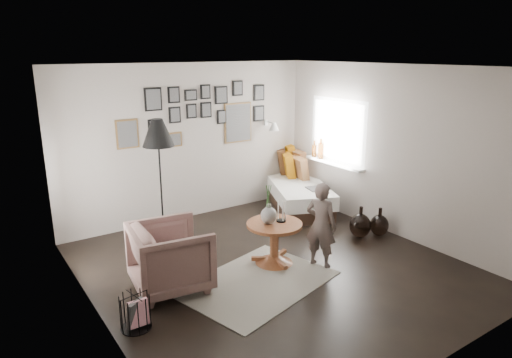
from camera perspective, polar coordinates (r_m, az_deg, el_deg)
ground at (r=6.19m, az=2.27°, el=-10.98°), size 4.80×4.80×0.00m
wall_back at (r=7.72m, az=-8.31°, el=4.56°), size 4.50×0.00×4.50m
wall_front at (r=4.15m, az=22.73°, el=-6.50°), size 4.50×0.00×4.50m
wall_left at (r=4.78m, az=-19.80°, el=-3.30°), size 0.00×4.80×4.80m
wall_right at (r=7.26m, az=16.84°, el=3.31°), size 0.00×4.80×4.80m
ceiling at (r=5.52m, az=2.57°, el=13.85°), size 4.80×4.80×0.00m
door_left at (r=5.98m, az=-22.45°, el=-2.32°), size 0.00×2.14×2.14m
window_right at (r=8.17m, az=9.03°, el=2.50°), size 0.15×1.32×1.30m
gallery_wall at (r=7.76m, az=-6.46°, el=8.00°), size 2.74×0.03×1.08m
wall_sconce at (r=8.26m, az=2.22°, el=6.60°), size 0.18×0.36×0.16m
rug at (r=5.81m, az=0.12°, el=-12.82°), size 2.10×1.71×0.01m
pedestal_table at (r=6.18m, az=2.29°, el=-8.22°), size 0.74×0.74×0.58m
vase at (r=5.98m, az=1.61°, el=-4.18°), size 0.21×0.21×0.53m
candles at (r=6.08m, az=3.17°, el=-4.14°), size 0.13×0.13×0.28m
daybed at (r=8.49m, az=4.68°, el=-1.11°), size 1.65×2.25×1.02m
magazine_on_daybed at (r=7.94m, az=7.37°, el=-1.22°), size 0.30×0.36×0.02m
armchair at (r=5.62m, az=-10.62°, el=-9.54°), size 1.00×0.98×0.81m
armchair_cushion at (r=5.64m, az=-10.59°, el=-8.61°), size 0.43×0.44×0.17m
floor_lamp at (r=6.42m, az=-12.13°, el=5.06°), size 0.44×0.44×1.89m
magazine_basket at (r=5.06m, az=-14.84°, el=-15.76°), size 0.35×0.35×0.38m
demijohn_large at (r=7.22m, az=12.89°, el=-5.68°), size 0.33×0.33×0.49m
demijohn_small at (r=7.36m, az=15.15°, el=-5.58°), size 0.29×0.29×0.45m
child at (r=6.06m, az=8.13°, el=-5.71°), size 0.43×0.50×1.16m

